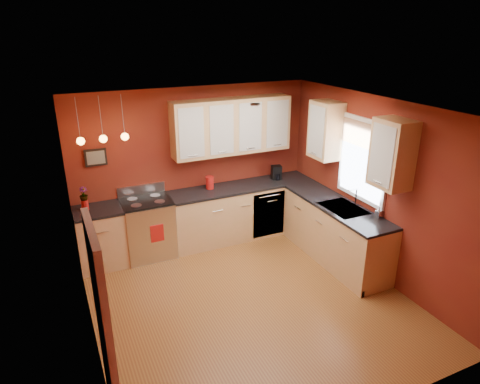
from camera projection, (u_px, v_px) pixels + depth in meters
name	position (u px, v px, depth m)	size (l,w,h in m)	color
floor	(250.00, 300.00, 5.81)	(4.20, 4.20, 0.00)	brown
ceiling	(251.00, 109.00, 4.86)	(4.00, 4.20, 0.02)	white
wall_back	(195.00, 166.00, 7.11)	(4.00, 0.02, 2.60)	maroon
wall_front	(361.00, 307.00, 3.56)	(4.00, 0.02, 2.60)	maroon
wall_left	(82.00, 246.00, 4.55)	(0.02, 4.20, 2.60)	maroon
wall_right	(376.00, 189.00, 6.12)	(0.02, 4.20, 2.60)	maroon
base_cabinets_back_left	(101.00, 238.00, 6.52)	(0.70, 0.60, 0.90)	tan
base_cabinets_back_right	(242.00, 212.00, 7.45)	(2.54, 0.60, 0.90)	tan
base_cabinets_right	(335.00, 233.00, 6.69)	(0.60, 2.10, 0.90)	tan
counter_back_left	(97.00, 210.00, 6.35)	(0.70, 0.62, 0.04)	black
counter_back_right	(242.00, 187.00, 7.28)	(2.54, 0.62, 0.04)	black
counter_right	(337.00, 206.00, 6.52)	(0.62, 2.10, 0.04)	black
gas_range	(148.00, 228.00, 6.80)	(0.76, 0.64, 1.11)	silver
dishwasher_front	(269.00, 214.00, 7.35)	(0.60, 0.02, 0.80)	silver
sink	(343.00, 209.00, 6.39)	(0.50, 0.70, 0.33)	gray
window	(363.00, 158.00, 6.22)	(0.06, 1.02, 1.22)	white
door_left_wall	(105.00, 335.00, 3.65)	(0.12, 0.82, 2.05)	white
upper_cabinets_back	(232.00, 126.00, 6.96)	(2.00, 0.35, 0.90)	tan
upper_cabinets_right	(356.00, 141.00, 6.08)	(0.35, 1.95, 0.90)	tan
wall_picture	(96.00, 157.00, 6.36)	(0.32, 0.03, 0.26)	black
pendant_lights	(103.00, 138.00, 5.99)	(0.71, 0.11, 0.66)	gray
red_canister	(210.00, 183.00, 7.10)	(0.14, 0.14, 0.21)	#B11613
red_vase	(85.00, 205.00, 6.28)	(0.10, 0.10, 0.16)	#B11613
flowers	(83.00, 194.00, 6.22)	(0.12, 0.12, 0.22)	#B11613
coffee_maker	(276.00, 173.00, 7.53)	(0.19, 0.19, 0.24)	black
soap_pump	(379.00, 212.00, 6.02)	(0.08, 0.08, 0.17)	silver
dish_towel	(157.00, 233.00, 6.53)	(0.20, 0.01, 0.28)	#B11613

